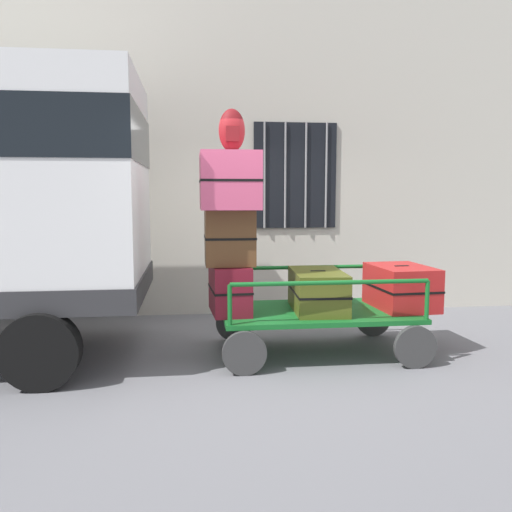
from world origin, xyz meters
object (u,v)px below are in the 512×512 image
object	(u,v)px
luggage_cart	(317,318)
suitcase_center_bottom	(401,287)
suitcase_left_middle	(229,237)
backpack	(232,131)
suitcase_left_top	(229,181)
suitcase_midleft_bottom	(318,291)
suitcase_left_bottom	(230,289)

from	to	relation	value
luggage_cart	suitcase_center_bottom	size ratio (longest dim) A/B	2.46
luggage_cart	suitcase_left_middle	world-z (taller)	suitcase_left_middle
luggage_cart	backpack	size ratio (longest dim) A/B	4.88
suitcase_left_top	backpack	xyz separation A→B (m)	(0.03, 0.04, 0.52)
suitcase_left_middle	suitcase_center_bottom	bearing A→B (deg)	0.46
backpack	suitcase_left_middle	bearing A→B (deg)	-151.07
luggage_cart	suitcase_left_middle	size ratio (longest dim) A/B	3.70
suitcase_midleft_bottom	suitcase_center_bottom	xyz separation A→B (m)	(0.95, 0.03, 0.02)
suitcase_left_top	suitcase_midleft_bottom	bearing A→B (deg)	0.49
luggage_cart	suitcase_center_bottom	xyz separation A→B (m)	(0.95, 0.02, 0.32)
luggage_cart	suitcase_left_bottom	distance (m)	1.01
luggage_cart	suitcase_left_top	world-z (taller)	suitcase_left_top
suitcase_midleft_bottom	suitcase_left_top	bearing A→B (deg)	-179.51
suitcase_center_bottom	backpack	world-z (taller)	backpack
luggage_cart	suitcase_midleft_bottom	distance (m)	0.30
suitcase_left_bottom	backpack	size ratio (longest dim) A/B	1.61
suitcase_midleft_bottom	suitcase_left_middle	bearing A→B (deg)	179.19
suitcase_left_top	suitcase_midleft_bottom	distance (m)	1.51
suitcase_left_middle	backpack	bearing A→B (deg)	28.93
suitcase_left_middle	suitcase_center_bottom	world-z (taller)	suitcase_left_middle
suitcase_left_middle	suitcase_midleft_bottom	distance (m)	1.12
suitcase_left_bottom	suitcase_left_middle	world-z (taller)	suitcase_left_middle
luggage_cart	backpack	xyz separation A→B (m)	(-0.92, 0.02, 1.99)
luggage_cart	suitcase_left_top	bearing A→B (deg)	-178.69
suitcase_midleft_bottom	backpack	distance (m)	1.92
suitcase_left_bottom	suitcase_left_top	world-z (taller)	suitcase_left_top
luggage_cart	suitcase_midleft_bottom	size ratio (longest dim) A/B	2.25
backpack	suitcase_midleft_bottom	bearing A→B (deg)	-1.98
suitcase_left_bottom	suitcase_left_middle	size ratio (longest dim) A/B	1.22
suitcase_left_middle	backpack	distance (m)	1.10
suitcase_center_bottom	luggage_cart	bearing A→B (deg)	-179.09
luggage_cart	suitcase_left_middle	xyz separation A→B (m)	(-0.95, -0.00, 0.89)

